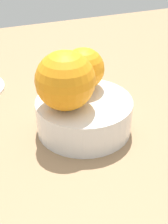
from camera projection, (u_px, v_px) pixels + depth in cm
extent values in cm
cube|color=#997551|center=(84.00, 133.00, 53.89)|extent=(110.00, 110.00, 2.00)
cylinder|color=white|center=(84.00, 126.00, 53.13)|extent=(9.37, 9.37, 0.80)
cylinder|color=white|center=(84.00, 115.00, 51.91)|extent=(15.12, 15.12, 5.31)
sphere|color=orange|center=(83.00, 69.00, 52.14)|extent=(6.77, 6.77, 6.77)
sphere|color=orange|center=(65.00, 81.00, 46.57)|extent=(8.75, 8.75, 8.75)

